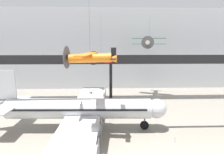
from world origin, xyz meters
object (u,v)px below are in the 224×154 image
Objects in this scene: stanchion_barrier at (175,142)px; suspended_plane_orange_highwing at (90,58)px; suspended_plane_green_biplane at (149,42)px; suspended_plane_red_highwing at (101,59)px; airliner_silver_main at (79,109)px.

suspended_plane_orange_highwing is at bearing 172.18° from stanchion_barrier.
suspended_plane_green_biplane is at bearing -114.80° from suspended_plane_orange_highwing.
stanchion_barrier is at bearing 15.32° from suspended_plane_green_biplane.
suspended_plane_red_highwing reaches higher than stanchion_barrier.
airliner_silver_main is 2.92× the size of suspended_plane_red_highwing.
suspended_plane_orange_highwing is (2.19, -2.97, 7.88)m from airliner_silver_main.
suspended_plane_red_highwing reaches higher than airliner_silver_main.
airliner_silver_main is at bearing -19.96° from suspended_plane_green_biplane.
suspended_plane_red_highwing is 1.30× the size of suspended_plane_green_biplane.
stanchion_barrier is at bearing 178.17° from suspended_plane_red_highwing.
airliner_silver_main is at bearing 161.15° from stanchion_barrier.
suspended_plane_green_biplane is at bearing 52.46° from airliner_silver_main.
suspended_plane_orange_highwing is 15.47m from stanchion_barrier.
airliner_silver_main is 13.56m from suspended_plane_red_highwing.
suspended_plane_green_biplane is at bearing -94.15° from suspended_plane_red_highwing.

